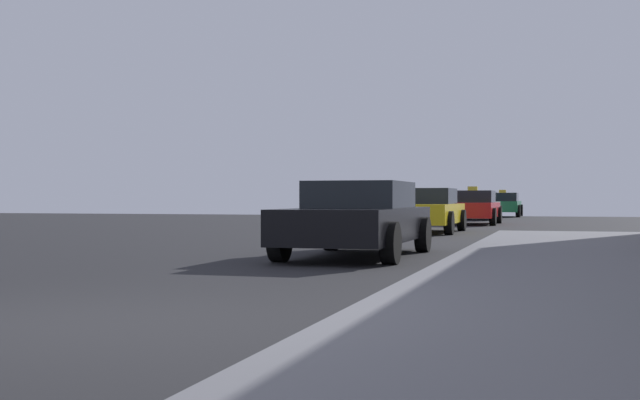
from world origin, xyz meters
The scene contains 7 objects.
ground_plane centered at (0.00, 0.00, 0.00)m, with size 80.00×80.00×0.00m, color #232326.
sidewalk centered at (4.00, 0.00, 0.07)m, with size 4.00×32.00×0.15m, color slate.
car_black centered at (0.25, 7.87, 0.65)m, with size 1.97×4.56×1.27m.
car_yellow centered at (-0.25, 17.85, 0.65)m, with size 2.02×4.44×1.27m.
car_red centered at (0.29, 25.61, 0.65)m, with size 1.99×4.30×1.43m.
car_white centered at (-0.18, 32.52, 0.65)m, with size 1.95×4.19×1.27m.
car_green centered at (0.46, 38.92, 0.65)m, with size 2.01×4.36×1.43m.
Camera 1 is at (3.59, -5.55, 0.99)m, focal length 45.84 mm.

